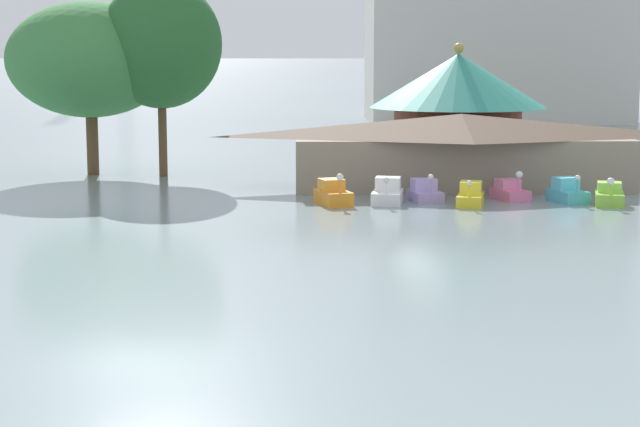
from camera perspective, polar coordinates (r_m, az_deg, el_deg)
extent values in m
plane|color=gray|center=(29.83, -9.69, -7.68)|extent=(2000.00, 2000.00, 0.00)
cube|color=orange|center=(58.47, 0.71, 0.84)|extent=(2.16, 2.97, 0.77)
cube|color=gold|center=(58.69, 0.60, 1.55)|extent=(1.52, 1.51, 0.61)
cylinder|color=orange|center=(57.38, 1.06, 1.41)|extent=(0.14, 0.14, 0.66)
sphere|color=white|center=(57.31, 1.06, 1.93)|extent=(0.38, 0.38, 0.38)
cube|color=white|center=(59.12, 3.57, 0.87)|extent=(2.01, 3.02, 0.68)
cube|color=white|center=(59.37, 3.61, 1.59)|extent=(1.53, 1.46, 0.73)
cylinder|color=white|center=(57.92, 3.49, 1.33)|extent=(0.14, 0.14, 0.58)
sphere|color=white|center=(57.87, 3.49, 1.78)|extent=(0.33, 0.33, 0.33)
cube|color=#B299D8|center=(60.16, 5.56, 0.92)|extent=(1.95, 2.50, 0.57)
cube|color=#C8ADF0|center=(60.34, 5.49, 1.54)|extent=(1.48, 1.25, 0.67)
cylinder|color=#B299D8|center=(59.24, 5.85, 1.43)|extent=(0.14, 0.14, 0.73)
sphere|color=white|center=(59.18, 5.86, 1.93)|extent=(0.31, 0.31, 0.31)
cube|color=yellow|center=(58.78, 7.91, 0.72)|extent=(1.90, 2.97, 0.61)
cube|color=yellow|center=(59.03, 7.95, 1.38)|extent=(1.37, 1.45, 0.66)
cylinder|color=yellow|center=(57.61, 7.85, 1.17)|extent=(0.14, 0.14, 0.59)
sphere|color=white|center=(57.56, 7.86, 1.60)|extent=(0.28, 0.28, 0.28)
cube|color=pink|center=(61.29, 9.97, 0.99)|extent=(2.05, 2.73, 0.60)
cube|color=pink|center=(61.49, 9.85, 1.56)|extent=(1.44, 1.40, 0.55)
cylinder|color=pink|center=(60.37, 10.43, 1.50)|extent=(0.14, 0.14, 0.74)
sphere|color=white|center=(60.30, 10.45, 2.03)|extent=(0.38, 0.38, 0.38)
cube|color=#4CB7CC|center=(60.95, 12.92, 0.89)|extent=(2.07, 2.61, 0.67)
cube|color=#5DCDE2|center=(61.10, 12.80, 1.56)|extent=(1.48, 1.35, 0.69)
cylinder|color=#4CB7CC|center=(60.10, 13.40, 1.40)|extent=(0.14, 0.14, 0.65)
sphere|color=white|center=(60.05, 13.42, 1.85)|extent=(0.29, 0.29, 0.29)
cube|color=#8CCC3F|center=(60.44, 14.98, 0.76)|extent=(2.04, 2.86, 0.69)
cube|color=#A0E24F|center=(60.68, 14.99, 1.37)|extent=(1.49, 1.42, 0.53)
cylinder|color=#8CCC3F|center=(59.34, 15.04, 1.21)|extent=(0.14, 0.14, 0.54)
sphere|color=white|center=(59.28, 15.06, 1.65)|extent=(0.39, 0.39, 0.39)
cube|color=gray|center=(66.12, 7.41, 2.69)|extent=(19.93, 6.58, 3.09)
pyramid|color=brown|center=(65.93, 7.45, 4.62)|extent=(21.52, 7.56, 1.39)
cylinder|color=brown|center=(73.29, 7.23, 3.81)|extent=(8.50, 8.50, 4.48)
cone|color=teal|center=(73.06, 7.29, 6.96)|extent=(11.79, 11.79, 3.56)
sphere|color=#B7993D|center=(73.03, 7.32, 8.63)|extent=(0.70, 0.70, 0.70)
cylinder|color=brown|center=(74.03, -11.89, 3.49)|extent=(0.78, 0.78, 3.83)
ellipsoid|color=#3D7F42|center=(73.75, -12.03, 7.94)|extent=(10.95, 10.95, 7.64)
cylinder|color=brown|center=(72.22, -8.28, 3.72)|extent=(0.56, 0.56, 4.48)
ellipsoid|color=#28602D|center=(71.97, -8.39, 8.83)|extent=(7.98, 7.98, 8.38)
cube|color=beige|center=(129.36, 9.19, 10.01)|extent=(29.30, 16.99, 23.31)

